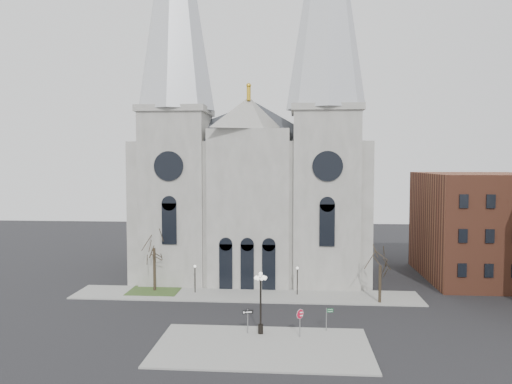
# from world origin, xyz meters

# --- Properties ---
(ground) EXTENTS (160.00, 160.00, 0.00)m
(ground) POSITION_xyz_m (0.00, 0.00, 0.00)
(ground) COLOR black
(ground) RESTS_ON ground
(sidewalk_near) EXTENTS (18.00, 10.00, 0.14)m
(sidewalk_near) POSITION_xyz_m (3.00, -5.00, 0.07)
(sidewalk_near) COLOR gray
(sidewalk_near) RESTS_ON ground
(sidewalk_far) EXTENTS (40.00, 6.00, 0.14)m
(sidewalk_far) POSITION_xyz_m (0.00, 11.00, 0.07)
(sidewalk_far) COLOR gray
(sidewalk_far) RESTS_ON ground
(grass_patch) EXTENTS (6.00, 5.00, 0.18)m
(grass_patch) POSITION_xyz_m (-11.00, 12.00, 0.09)
(grass_patch) COLOR #304E21
(grass_patch) RESTS_ON ground
(cathedral) EXTENTS (33.00, 26.66, 54.00)m
(cathedral) POSITION_xyz_m (0.00, 22.86, 18.48)
(cathedral) COLOR gray
(cathedral) RESTS_ON ground
(bg_building_brick) EXTENTS (14.00, 18.00, 14.00)m
(bg_building_brick) POSITION_xyz_m (30.00, 22.00, 7.00)
(bg_building_brick) COLOR brown
(bg_building_brick) RESTS_ON ground
(tree_left) EXTENTS (3.20, 3.20, 7.50)m
(tree_left) POSITION_xyz_m (-11.00, 12.00, 5.58)
(tree_left) COLOR black
(tree_left) RESTS_ON ground
(tree_right) EXTENTS (3.20, 3.20, 6.00)m
(tree_right) POSITION_xyz_m (15.00, 9.00, 4.47)
(tree_right) COLOR black
(tree_right) RESTS_ON ground
(ped_lamp_left) EXTENTS (0.32, 0.32, 3.26)m
(ped_lamp_left) POSITION_xyz_m (-6.00, 11.50, 2.33)
(ped_lamp_left) COLOR black
(ped_lamp_left) RESTS_ON sidewalk_far
(ped_lamp_right) EXTENTS (0.32, 0.32, 3.26)m
(ped_lamp_right) POSITION_xyz_m (6.00, 11.50, 2.33)
(ped_lamp_right) COLOR black
(ped_lamp_right) RESTS_ON sidewalk_far
(stop_sign) EXTENTS (0.83, 0.39, 2.50)m
(stop_sign) POSITION_xyz_m (6.15, -2.54, 1.93)
(stop_sign) COLOR slate
(stop_sign) RESTS_ON sidewalk_near
(globe_lamp) EXTENTS (1.50, 1.50, 5.60)m
(globe_lamp) POSITION_xyz_m (2.65, -1.95, 3.66)
(globe_lamp) COLOR black
(globe_lamp) RESTS_ON sidewalk_near
(one_way_sign) EXTENTS (0.93, 0.31, 2.18)m
(one_way_sign) POSITION_xyz_m (1.49, -1.94, 1.62)
(one_way_sign) COLOR slate
(one_way_sign) RESTS_ON sidewalk_near
(street_name_sign) EXTENTS (0.65, 0.21, 2.09)m
(street_name_sign) POSITION_xyz_m (8.65, -0.70, 1.39)
(street_name_sign) COLOR slate
(street_name_sign) RESTS_ON sidewalk_near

